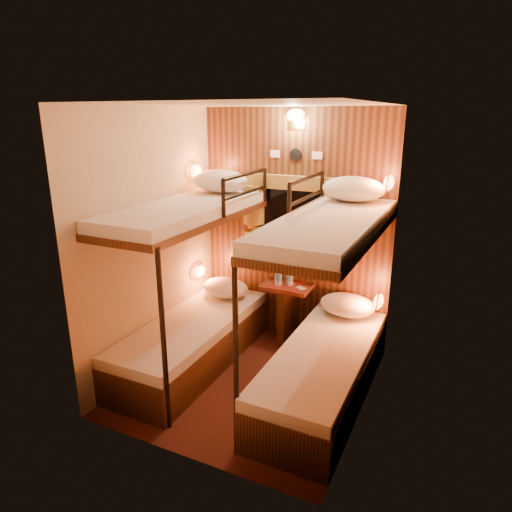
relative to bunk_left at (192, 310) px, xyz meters
The scene contains 22 objects.
floor 0.86m from the bunk_left, ahead, with size 2.10×2.10×0.00m, color #3A1010.
ceiling 1.95m from the bunk_left, ahead, with size 2.10×2.10×0.00m, color silver.
wall_back 1.34m from the bunk_left, 56.56° to the left, with size 2.40×2.40×0.00m, color #C6B293.
wall_front 1.44m from the bunk_left, 59.93° to the right, with size 2.40×2.40×0.00m, color #C6B293.
wall_left 0.74m from the bunk_left, 168.93° to the right, with size 2.40×2.40×0.00m, color #C6B293.
wall_right 1.77m from the bunk_left, ahead, with size 2.40×2.40×0.00m, color #C6B293.
back_panel 1.33m from the bunk_left, 56.16° to the left, with size 2.00×0.03×2.40m, color #33170E.
bunk_left is the anchor object (origin of this frame).
bunk_right 1.30m from the bunk_left, ahead, with size 0.72×1.90×1.82m.
window 1.30m from the bunk_left, 55.30° to the left, with size 1.00×0.12×0.79m.
curtains 1.32m from the bunk_left, 54.32° to the left, with size 1.10×0.22×1.00m.
back_fixtures 2.03m from the bunk_left, 55.16° to the left, with size 0.54×0.09×0.48m.
reading_lamps 1.13m from the bunk_left, 44.25° to the left, with size 2.00×0.20×1.25m.
table 1.02m from the bunk_left, 50.33° to the left, with size 0.50×0.34×0.66m.
bottle_left 0.95m from the bunk_left, 51.19° to the left, with size 0.07×0.07×0.25m.
bottle_right 1.05m from the bunk_left, 48.98° to the left, with size 0.08×0.08×0.27m.
sachet_a 1.11m from the bunk_left, 42.90° to the left, with size 0.09×0.07×0.01m, color silver.
sachet_b 1.07m from the bunk_left, 50.69° to the left, with size 0.07×0.05×0.01m, color silver.
pillow_lower_left 0.65m from the bunk_left, 90.19° to the left, with size 0.51×0.36×0.20m, color white.
pillow_lower_right 1.49m from the bunk_left, 29.72° to the left, with size 0.54×0.38×0.21m, color white.
pillow_upper_left 1.29m from the bunk_left, 90.21° to the left, with size 0.57×0.41×0.22m, color white.
pillow_upper_right 1.86m from the bunk_left, 27.81° to the left, with size 0.56×0.40×0.22m, color white.
Camera 1 is at (1.60, -3.24, 2.33)m, focal length 32.00 mm.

